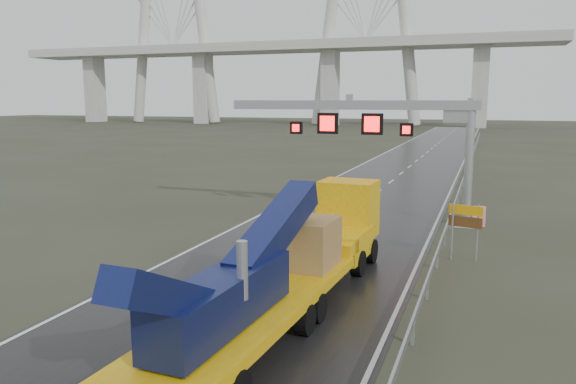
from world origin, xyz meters
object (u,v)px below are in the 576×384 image
at_px(sign_gantry, 384,126).
at_px(heavy_haul_truck, 292,261).
at_px(exit_sign_pair, 465,221).
at_px(striped_barrier, 479,216).

relative_size(sign_gantry, heavy_haul_truck, 0.81).
bearing_deg(exit_sign_pair, heavy_haul_truck, -108.75).
relative_size(sign_gantry, striped_barrier, 13.20).
xyz_separation_m(sign_gantry, striped_barrier, (5.48, 0.22, -5.05)).
relative_size(heavy_haul_truck, striped_barrier, 16.38).
relative_size(sign_gantry, exit_sign_pair, 5.81).
distance_m(sign_gantry, striped_barrier, 7.46).
xyz_separation_m(heavy_haul_truck, striped_barrier, (5.77, 15.60, -1.11)).
height_order(sign_gantry, striped_barrier, sign_gantry).
distance_m(sign_gantry, exit_sign_pair, 9.66).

